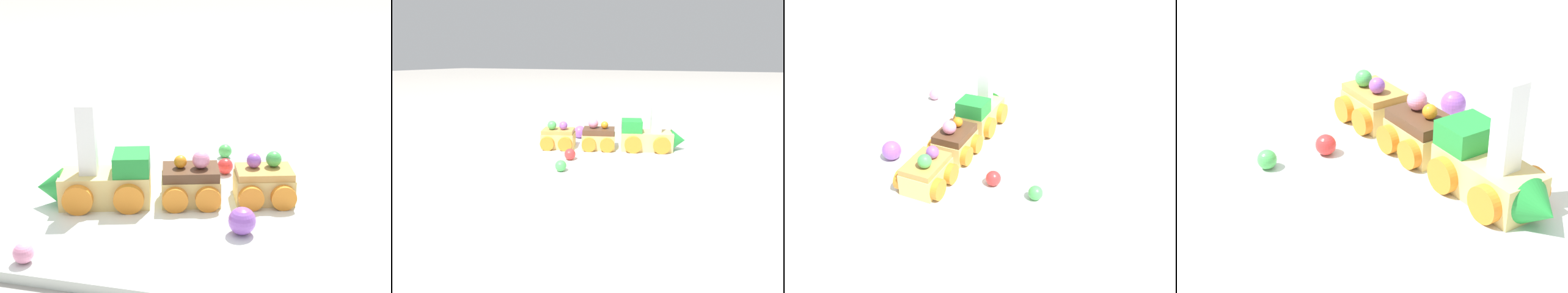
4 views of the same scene
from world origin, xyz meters
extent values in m
plane|color=gray|center=(0.00, 0.00, 0.00)|extent=(10.00, 10.00, 0.00)
cube|color=silver|center=(0.00, 0.00, 0.01)|extent=(0.81, 0.43, 0.01)
cube|color=#E5C675|center=(0.06, 0.05, 0.03)|extent=(0.12, 0.08, 0.04)
cube|color=green|center=(0.03, 0.04, 0.07)|extent=(0.05, 0.06, 0.03)
cone|color=green|center=(0.13, 0.06, 0.04)|extent=(0.04, 0.05, 0.05)
cube|color=white|center=(0.08, 0.05, 0.06)|extent=(0.03, 0.03, 0.02)
cube|color=white|center=(0.08, 0.05, 0.08)|extent=(0.03, 0.03, 0.02)
cube|color=white|center=(0.08, 0.05, 0.11)|extent=(0.03, 0.03, 0.02)
cube|color=white|center=(0.08, 0.05, 0.13)|extent=(0.03, 0.03, 0.02)
cylinder|color=orange|center=(0.10, 0.02, 0.03)|extent=(0.04, 0.02, 0.04)
cylinder|color=orange|center=(0.08, 0.08, 0.03)|extent=(0.04, 0.02, 0.04)
cylinder|color=orange|center=(0.04, 0.01, 0.03)|extent=(0.04, 0.02, 0.04)
cylinder|color=orange|center=(0.03, 0.07, 0.03)|extent=(0.04, 0.02, 0.04)
cube|color=#E5C675|center=(-0.04, 0.02, 0.03)|extent=(0.08, 0.07, 0.03)
cube|color=brown|center=(-0.04, 0.02, 0.05)|extent=(0.08, 0.06, 0.01)
sphere|color=pink|center=(-0.05, 0.02, 0.07)|extent=(0.03, 0.03, 0.02)
sphere|color=orange|center=(-0.03, 0.02, 0.07)|extent=(0.02, 0.02, 0.02)
cylinder|color=orange|center=(-0.01, -0.01, 0.03)|extent=(0.03, 0.02, 0.03)
cylinder|color=orange|center=(-0.03, 0.05, 0.03)|extent=(0.03, 0.02, 0.03)
cylinder|color=orange|center=(-0.05, -0.02, 0.03)|extent=(0.03, 0.02, 0.03)
cylinder|color=orange|center=(-0.06, 0.04, 0.03)|extent=(0.03, 0.02, 0.03)
cube|color=#E5C675|center=(-0.13, -0.01, 0.03)|extent=(0.08, 0.07, 0.03)
cube|color=#CC9347|center=(-0.13, -0.01, 0.05)|extent=(0.08, 0.06, 0.01)
sphere|color=#4CBC56|center=(-0.14, -0.02, 0.06)|extent=(0.02, 0.02, 0.02)
sphere|color=#9956C6|center=(-0.11, -0.01, 0.06)|extent=(0.02, 0.02, 0.02)
cylinder|color=orange|center=(-0.10, -0.03, 0.03)|extent=(0.03, 0.02, 0.03)
cylinder|color=orange|center=(-0.11, 0.03, 0.03)|extent=(0.03, 0.02, 0.03)
cylinder|color=orange|center=(-0.14, -0.04, 0.03)|extent=(0.03, 0.02, 0.03)
cylinder|color=orange|center=(-0.15, 0.02, 0.03)|extent=(0.03, 0.02, 0.03)
sphere|color=#4CBC56|center=(-0.05, -0.15, 0.02)|extent=(0.02, 0.02, 0.02)
sphere|color=red|center=(-0.06, -0.08, 0.02)|extent=(0.02, 0.02, 0.02)
sphere|color=#9956C6|center=(-0.11, 0.09, 0.03)|extent=(0.03, 0.03, 0.03)
camera|label=1|loc=(-0.18, 0.62, 0.30)|focal=50.00mm
camera|label=2|loc=(0.18, -0.61, 0.21)|focal=28.00mm
camera|label=3|loc=(-0.42, -0.35, 0.36)|focal=35.00mm
camera|label=4|loc=(0.54, -0.21, 0.35)|focal=60.00mm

